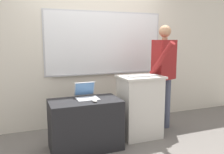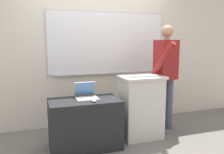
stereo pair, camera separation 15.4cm
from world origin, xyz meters
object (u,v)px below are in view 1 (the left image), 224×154
(laptop, at_px, (86,94))
(computer_mouse_by_laptop, at_px, (95,101))
(wireless_keyboard, at_px, (143,76))
(lectern_podium, at_px, (140,106))
(side_desk, at_px, (85,124))
(person_presenter, at_px, (164,71))

(laptop, height_order, computer_mouse_by_laptop, laptop)
(wireless_keyboard, distance_m, computer_mouse_by_laptop, 0.87)
(wireless_keyboard, bearing_deg, lectern_podium, 92.52)
(side_desk, xyz_separation_m, person_presenter, (1.41, 0.24, 0.65))
(lectern_podium, xyz_separation_m, laptop, (-0.85, 0.00, 0.27))
(lectern_podium, xyz_separation_m, side_desk, (-0.90, -0.10, -0.14))
(side_desk, bearing_deg, laptop, 66.38)
(side_desk, height_order, wireless_keyboard, wireless_keyboard)
(lectern_podium, xyz_separation_m, person_presenter, (0.51, 0.14, 0.51))
(lectern_podium, height_order, side_desk, lectern_podium)
(person_presenter, height_order, laptop, person_presenter)
(person_presenter, relative_size, laptop, 5.34)
(computer_mouse_by_laptop, bearing_deg, lectern_podium, 17.35)
(side_desk, height_order, laptop, laptop)
(wireless_keyboard, relative_size, computer_mouse_by_laptop, 4.55)
(laptop, xyz_separation_m, wireless_keyboard, (0.86, -0.07, 0.22))
(computer_mouse_by_laptop, bearing_deg, person_presenter, 16.60)
(lectern_podium, distance_m, computer_mouse_by_laptop, 0.87)
(laptop, relative_size, wireless_keyboard, 0.72)
(side_desk, relative_size, wireless_keyboard, 2.12)
(lectern_podium, relative_size, computer_mouse_by_laptop, 9.61)
(lectern_podium, bearing_deg, wireless_keyboard, -87.48)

